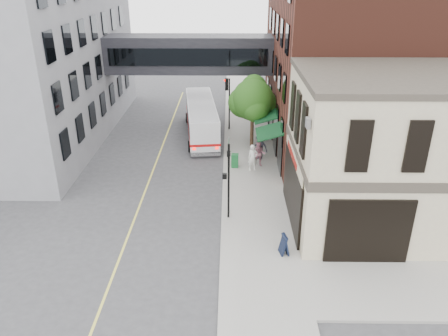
{
  "coord_description": "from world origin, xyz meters",
  "views": [
    {
      "loc": [
        0.43,
        -19.51,
        13.12
      ],
      "look_at": [
        0.14,
        2.54,
        2.99
      ],
      "focal_mm": 35.0,
      "sensor_mm": 36.0,
      "label": 1
    }
  ],
  "objects_px": {
    "pedestrian_c": "(260,147)",
    "bus": "(201,117)",
    "pedestrian_b": "(259,154)",
    "newspaper_box": "(235,161)",
    "sandwich_board": "(284,245)",
    "pedestrian_a": "(253,158)"
  },
  "relations": [
    {
      "from": "pedestrian_b",
      "to": "newspaper_box",
      "type": "distance_m",
      "value": 1.8
    },
    {
      "from": "pedestrian_c",
      "to": "newspaper_box",
      "type": "height_order",
      "value": "pedestrian_c"
    },
    {
      "from": "pedestrian_a",
      "to": "pedestrian_c",
      "type": "height_order",
      "value": "pedestrian_c"
    },
    {
      "from": "pedestrian_b",
      "to": "pedestrian_c",
      "type": "distance_m",
      "value": 1.27
    },
    {
      "from": "bus",
      "to": "sandwich_board",
      "type": "height_order",
      "value": "bus"
    },
    {
      "from": "pedestrian_c",
      "to": "bus",
      "type": "bearing_deg",
      "value": 160.08
    },
    {
      "from": "pedestrian_b",
      "to": "pedestrian_c",
      "type": "xyz_separation_m",
      "value": [
        0.14,
        1.26,
        0.05
      ]
    },
    {
      "from": "pedestrian_c",
      "to": "sandwich_board",
      "type": "relative_size",
      "value": 1.83
    },
    {
      "from": "bus",
      "to": "pedestrian_c",
      "type": "relative_size",
      "value": 5.51
    },
    {
      "from": "pedestrian_b",
      "to": "pedestrian_c",
      "type": "relative_size",
      "value": 0.94
    },
    {
      "from": "pedestrian_b",
      "to": "sandwich_board",
      "type": "distance_m",
      "value": 10.65
    },
    {
      "from": "bus",
      "to": "pedestrian_c",
      "type": "xyz_separation_m",
      "value": [
        4.67,
        -5.52,
        -0.46
      ]
    },
    {
      "from": "pedestrian_b",
      "to": "newspaper_box",
      "type": "relative_size",
      "value": 1.85
    },
    {
      "from": "pedestrian_b",
      "to": "bus",
      "type": "bearing_deg",
      "value": 132.8
    },
    {
      "from": "pedestrian_c",
      "to": "pedestrian_b",
      "type": "bearing_deg",
      "value": -66.35
    },
    {
      "from": "bus",
      "to": "pedestrian_c",
      "type": "height_order",
      "value": "bus"
    },
    {
      "from": "bus",
      "to": "pedestrian_a",
      "type": "bearing_deg",
      "value": -61.73
    },
    {
      "from": "pedestrian_a",
      "to": "newspaper_box",
      "type": "distance_m",
      "value": 1.41
    },
    {
      "from": "pedestrian_c",
      "to": "newspaper_box",
      "type": "relative_size",
      "value": 1.96
    },
    {
      "from": "pedestrian_b",
      "to": "sandwich_board",
      "type": "relative_size",
      "value": 1.73
    },
    {
      "from": "newspaper_box",
      "to": "pedestrian_c",
      "type": "bearing_deg",
      "value": 43.14
    },
    {
      "from": "pedestrian_a",
      "to": "newspaper_box",
      "type": "height_order",
      "value": "pedestrian_a"
    }
  ]
}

